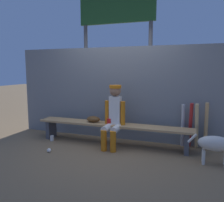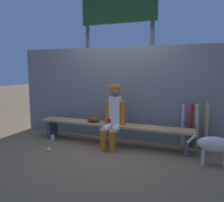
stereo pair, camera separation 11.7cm
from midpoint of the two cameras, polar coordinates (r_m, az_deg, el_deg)
ground_plane at (r=4.69m, az=0.73°, el=-10.64°), size 30.00×30.00×0.00m
chainlink_fence at (r=4.89m, az=2.58°, el=1.79°), size 4.76×0.03×1.94m
dugout_bench at (r=4.59m, az=0.73°, el=-6.56°), size 3.13×0.36×0.42m
player_seated at (r=4.41m, az=1.08°, el=-3.27°), size 0.41×0.55×1.19m
baseball_glove at (r=4.71m, az=-3.85°, el=-4.46°), size 0.28×0.20×0.12m
bat_aluminum_silver at (r=4.65m, az=17.78°, el=-5.84°), size 0.07×0.18×0.83m
bat_aluminum_red at (r=4.60m, az=19.50°, el=-5.78°), size 0.09×0.28×0.88m
bat_wood_natural at (r=4.56m, az=20.89°, el=-6.01°), size 0.10×0.26×0.87m
bat_wood_tan at (r=4.58m, az=22.91°, el=-5.92°), size 0.07×0.15×0.89m
baseball at (r=4.42m, az=-14.51°, el=-11.54°), size 0.07×0.07×0.07m
cup_on_ground at (r=5.08m, az=-13.73°, el=-8.75°), size 0.08×0.08×0.11m
cup_on_bench at (r=4.51m, az=-0.04°, el=-5.06°), size 0.08×0.08×0.11m
scoreboard at (r=6.17m, az=2.63°, el=19.14°), size 2.26×0.27×3.82m
dog at (r=3.98m, az=25.56°, el=-9.76°), size 0.84×0.20×0.49m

